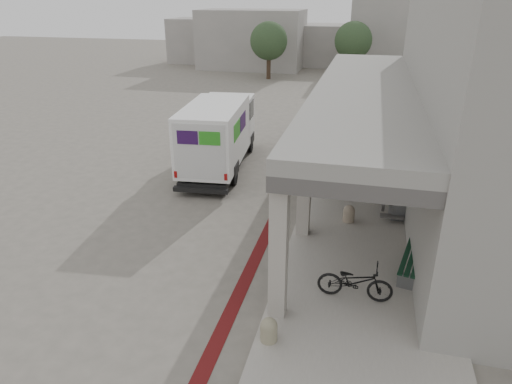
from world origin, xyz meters
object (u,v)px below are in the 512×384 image
(fedex_truck, at_px, (219,133))
(utility_cabinet, at_px, (400,201))
(bench, at_px, (412,260))
(bicycle_black, at_px, (355,281))

(fedex_truck, distance_m, utility_cabinet, 8.05)
(utility_cabinet, bearing_deg, bench, -93.17)
(bench, height_order, bicycle_black, bicycle_black)
(fedex_truck, height_order, bench, fedex_truck)
(fedex_truck, bearing_deg, utility_cabinet, -30.38)
(bench, bearing_deg, bicycle_black, -120.88)
(bench, xyz_separation_m, utility_cabinet, (-0.20, 3.28, 0.23))
(utility_cabinet, xyz_separation_m, bicycle_black, (-1.21, -4.80, -0.10))
(bench, relative_size, utility_cabinet, 1.82)
(fedex_truck, distance_m, bicycle_black, 10.21)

